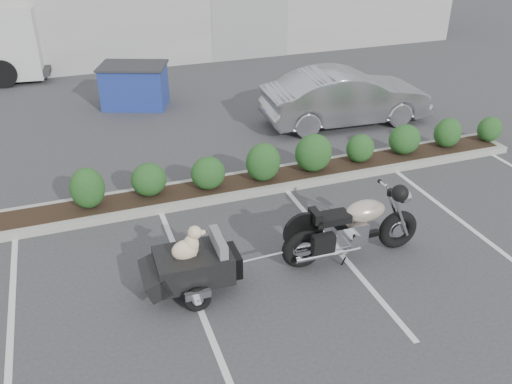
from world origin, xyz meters
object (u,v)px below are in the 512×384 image
object	(u,v)px
motorcycle	(353,228)
sedan	(346,97)
pet_trailer	(192,265)
dumpster	(135,85)

from	to	relation	value
motorcycle	sedan	size ratio (longest dim) A/B	0.57
pet_trailer	dumpster	size ratio (longest dim) A/B	0.91
pet_trailer	motorcycle	bearing A→B (deg)	0.92
motorcycle	sedan	distance (m)	6.36
sedan	dumpster	size ratio (longest dim) A/B	2.03
pet_trailer	dumpster	bearing A→B (deg)	88.18
motorcycle	sedan	xyz separation A→B (m)	(2.89, 5.66, 0.16)
pet_trailer	sedan	xyz separation A→B (m)	(5.68, 5.64, 0.23)
sedan	dumpster	distance (m)	6.15
motorcycle	sedan	bearing A→B (deg)	64.38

